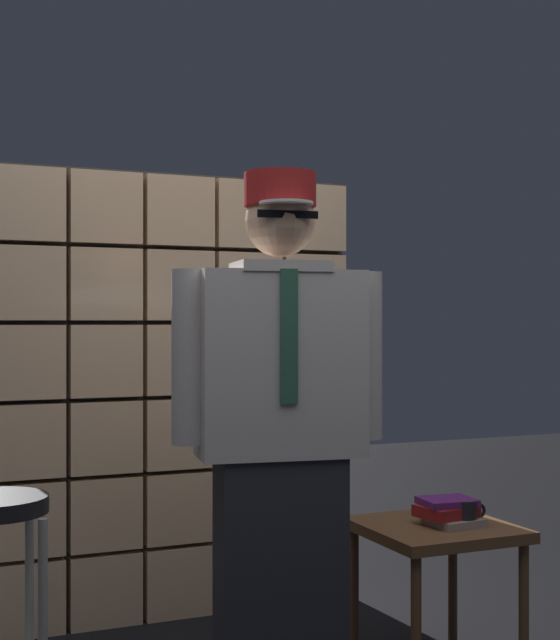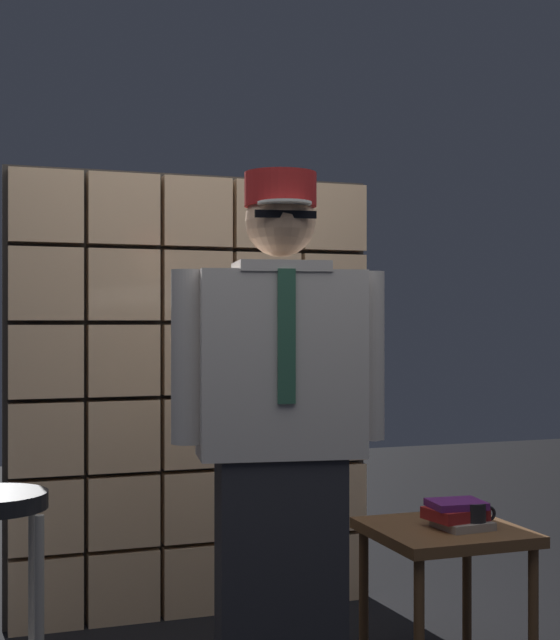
{
  "view_description": "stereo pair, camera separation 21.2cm",
  "coord_description": "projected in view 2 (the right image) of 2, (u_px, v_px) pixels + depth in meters",
  "views": [
    {
      "loc": [
        -1.18,
        -2.43,
        1.29
      ],
      "look_at": [
        -0.01,
        0.3,
        1.29
      ],
      "focal_mm": 51.65,
      "sensor_mm": 36.0,
      "label": 1
    },
    {
      "loc": [
        -0.98,
        -2.5,
        1.29
      ],
      "look_at": [
        -0.01,
        0.3,
        1.29
      ],
      "focal_mm": 51.65,
      "sensor_mm": 36.0,
      "label": 2
    }
  ],
  "objects": [
    {
      "name": "side_table",
      "position": [
        445.0,
        547.0,
        3.3
      ],
      "size": [
        0.52,
        0.52,
        0.55
      ],
      "color": "brown",
      "rests_on": "ground"
    },
    {
      "name": "glass_block_wall",
      "position": [
        196.0,
        396.0,
        4.05
      ],
      "size": [
        1.64,
        0.1,
        1.96
      ],
      "color": "#E0B78C",
      "rests_on": "ground"
    },
    {
      "name": "coffee_mug",
      "position": [
        475.0,
        516.0,
        3.25
      ],
      "size": [
        0.13,
        0.08,
        0.09
      ],
      "color": "black",
      "rests_on": "side_table"
    },
    {
      "name": "book_stack",
      "position": [
        458.0,
        514.0,
        3.28
      ],
      "size": [
        0.22,
        0.21,
        0.1
      ],
      "color": "gray",
      "rests_on": "side_table"
    },
    {
      "name": "standing_person",
      "position": [
        280.0,
        434.0,
        2.98
      ],
      "size": [
        0.71,
        0.34,
        1.77
      ],
      "rotation": [
        0.0,
        0.0,
        -0.15
      ],
      "color": "#28282D",
      "rests_on": "ground"
    }
  ]
}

